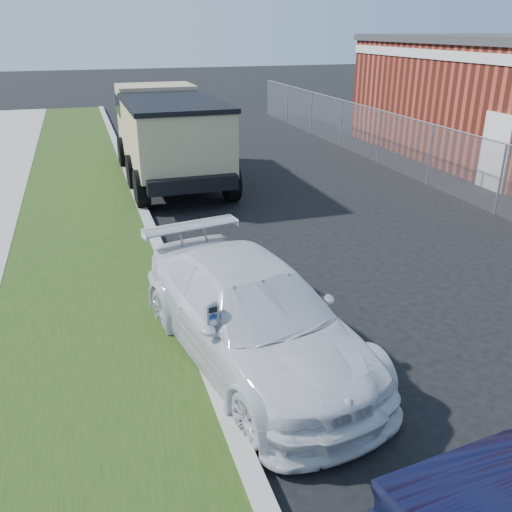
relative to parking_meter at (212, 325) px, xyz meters
name	(u,v)px	position (x,y,z in m)	size (l,w,h in m)	color
ground	(358,326)	(2.60, 0.93, -0.99)	(120.00, 120.00, 0.00)	black
chainlink_fence	(432,143)	(8.60, 7.93, 0.27)	(0.06, 30.06, 30.00)	slate
parking_meter	(212,325)	(0.00, 0.00, 0.00)	(0.18, 0.13, 1.21)	#3F4247
white_wagon	(253,313)	(0.74, 0.62, -0.29)	(1.98, 4.87, 1.41)	silver
dump_truck	(168,131)	(1.24, 10.87, 0.52)	(2.79, 6.88, 2.68)	black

